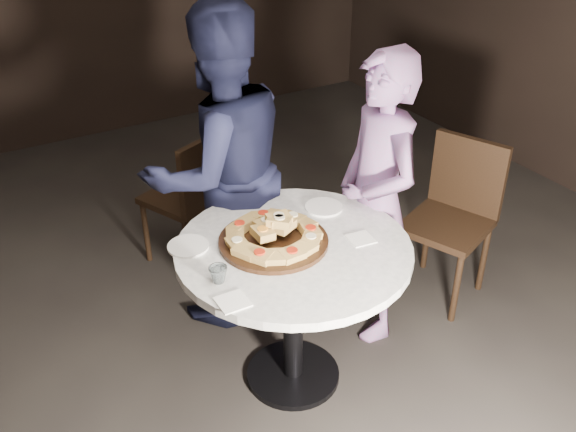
{
  "coord_description": "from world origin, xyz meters",
  "views": [
    {
      "loc": [
        -1.16,
        -2.13,
        2.41
      ],
      "look_at": [
        0.09,
        -0.03,
        0.94
      ],
      "focal_mm": 40.0,
      "sensor_mm": 36.0,
      "label": 1
    }
  ],
  "objects": [
    {
      "name": "table",
      "position": [
        0.09,
        -0.08,
        0.66
      ],
      "size": [
        1.39,
        1.39,
        0.81
      ],
      "rotation": [
        0.0,
        0.0,
        -0.37
      ],
      "color": "black",
      "rests_on": "ground"
    },
    {
      "name": "napkin_far",
      "position": [
        0.38,
        -0.19,
        0.81
      ],
      "size": [
        0.12,
        0.12,
        0.01
      ],
      "primitive_type": "cube",
      "rotation": [
        0.0,
        0.0,
        -0.13
      ],
      "color": "white",
      "rests_on": "table"
    },
    {
      "name": "focaccia_pile",
      "position": [
        0.03,
        -0.02,
        0.86
      ],
      "size": [
        0.45,
        0.44,
        0.12
      ],
      "rotation": [
        0.0,
        0.0,
        -0.34
      ],
      "color": "#A88141",
      "rests_on": "serving_board"
    },
    {
      "name": "plate_left",
      "position": [
        -0.32,
        0.15,
        0.81
      ],
      "size": [
        0.24,
        0.24,
        0.01
      ],
      "primitive_type": "cylinder",
      "rotation": [
        0.0,
        0.0,
        0.34
      ],
      "color": "white",
      "rests_on": "table"
    },
    {
      "name": "serving_board",
      "position": [
        0.03,
        -0.02,
        0.82
      ],
      "size": [
        0.59,
        0.59,
        0.02
      ],
      "primitive_type": "cylinder",
      "rotation": [
        0.0,
        0.0,
        0.19
      ],
      "color": "black",
      "rests_on": "table"
    },
    {
      "name": "plate_right",
      "position": [
        0.4,
        0.13,
        0.81
      ],
      "size": [
        0.22,
        0.22,
        0.01
      ],
      "primitive_type": "cylinder",
      "rotation": [
        0.0,
        0.0,
        0.2
      ],
      "color": "white",
      "rests_on": "table"
    },
    {
      "name": "diner_teal",
      "position": [
        0.68,
        0.08,
        0.79
      ],
      "size": [
        0.46,
        0.62,
        1.58
      ],
      "primitive_type": "imported",
      "rotation": [
        0.0,
        0.0,
        -1.72
      ],
      "color": "slate",
      "rests_on": "ground"
    },
    {
      "name": "chair_far",
      "position": [
        0.1,
        1.12,
        0.52
      ],
      "size": [
        0.56,
        0.57,
        0.89
      ],
      "rotation": [
        0.0,
        0.0,
        3.55
      ],
      "color": "black",
      "rests_on": "ground"
    },
    {
      "name": "water_glass",
      "position": [
        -0.31,
        -0.15,
        0.84
      ],
      "size": [
        0.09,
        0.09,
        0.07
      ],
      "primitive_type": "imported",
      "rotation": [
        0.0,
        0.0,
        0.13
      ],
      "color": "silver",
      "rests_on": "table"
    },
    {
      "name": "diner_navy",
      "position": [
        0.07,
        0.61,
        0.88
      ],
      "size": [
        0.89,
        0.71,
        1.76
      ],
      "primitive_type": "imported",
      "rotation": [
        0.0,
        0.0,
        3.19
      ],
      "color": "black",
      "rests_on": "ground"
    },
    {
      "name": "chair_right",
      "position": [
        1.3,
        0.11,
        0.54
      ],
      "size": [
        0.59,
        0.57,
        0.94
      ],
      "rotation": [
        0.0,
        0.0,
        -1.2
      ],
      "color": "black",
      "rests_on": "ground"
    },
    {
      "name": "floor",
      "position": [
        0.0,
        0.0,
        0.0
      ],
      "size": [
        7.0,
        7.0,
        0.0
      ],
      "primitive_type": "plane",
      "color": "black",
      "rests_on": "ground"
    },
    {
      "name": "napkin_near",
      "position": [
        -0.32,
        -0.3,
        0.81
      ],
      "size": [
        0.12,
        0.12,
        0.01
      ],
      "primitive_type": "cube",
      "rotation": [
        0.0,
        0.0,
        -0.03
      ],
      "color": "white",
      "rests_on": "table"
    }
  ]
}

